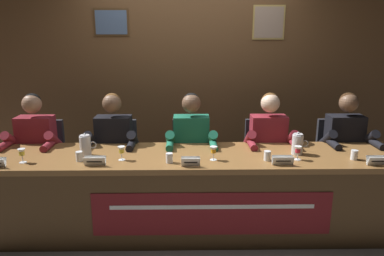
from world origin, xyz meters
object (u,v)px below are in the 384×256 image
at_px(water_pitcher_left_side, 85,145).
at_px(chair_right, 264,163).
at_px(juice_glass_left, 121,151).
at_px(nameplate_far_right, 378,161).
at_px(chair_far_right, 336,163).
at_px(chair_far_left, 44,164).
at_px(panelist_far_right, 347,144).
at_px(conference_table, 193,182).
at_px(juice_glass_far_left, 22,153).
at_px(nameplate_center, 191,162).
at_px(panelist_center, 191,145).
at_px(juice_glass_center, 214,151).
at_px(nameplate_right, 283,160).
at_px(water_cup_right, 267,156).
at_px(water_cup_center, 169,158).
at_px(chair_left, 118,164).
at_px(water_cup_far_right, 354,155).
at_px(water_cup_left, 79,157).
at_px(juice_glass_right, 298,150).
at_px(chair_center, 191,164).
at_px(water_pitcher_right_side, 297,144).
at_px(panelist_right, 269,144).
at_px(nameplate_left, 95,161).
at_px(panelist_far_left, 34,145).
at_px(panelist_left, 113,145).

bearing_deg(water_pitcher_left_side, chair_right, 18.39).
height_order(juice_glass_left, nameplate_far_right, juice_glass_left).
relative_size(chair_right, chair_far_right, 1.00).
xyz_separation_m(chair_far_left, water_pitcher_left_side, (0.63, -0.58, 0.39)).
height_order(juice_glass_left, chair_far_right, chair_far_right).
relative_size(chair_far_right, panelist_far_right, 0.74).
height_order(conference_table, nameplate_far_right, nameplate_far_right).
height_order(juice_glass_far_left, nameplate_center, juice_glass_far_left).
bearing_deg(panelist_center, juice_glass_center, -70.58).
height_order(nameplate_right, water_cup_right, water_cup_right).
height_order(conference_table, water_cup_center, water_cup_center).
xyz_separation_m(chair_left, chair_far_right, (2.38, 0.00, 0.00)).
bearing_deg(nameplate_far_right, chair_far_left, 164.45).
bearing_deg(water_cup_far_right, water_cup_left, -179.99).
bearing_deg(juice_glass_right, nameplate_right, -142.07).
bearing_deg(chair_far_right, juice_glass_left, -162.12).
distance_m(chair_far_right, nameplate_far_right, 0.94).
relative_size(conference_table, juice_glass_left, 34.39).
distance_m(chair_center, nameplate_far_right, 1.81).
height_order(chair_far_left, water_pitcher_right_side, water_pitcher_right_side).
bearing_deg(chair_far_left, nameplate_right, -19.99).
relative_size(panelist_right, water_pitcher_right_side, 5.89).
bearing_deg(chair_right, water_cup_far_right, -49.42).
bearing_deg(water_pitcher_right_side, panelist_far_right, 30.48).
bearing_deg(nameplate_left, chair_far_left, 132.44).
height_order(water_cup_right, water_pitcher_right_side, water_pitcher_right_side).
bearing_deg(chair_right, water_pitcher_right_side, -73.50).
bearing_deg(panelist_right, panelist_far_left, 180.00).
height_order(nameplate_left, chair_right, chair_right).
xyz_separation_m(chair_left, water_cup_center, (0.60, -0.78, 0.34)).
distance_m(nameplate_right, nameplate_far_right, 0.79).
height_order(panelist_center, panelist_far_right, same).
distance_m(panelist_far_left, chair_left, 0.86).
bearing_deg(panelist_right, panelist_left, 180.00).
bearing_deg(water_cup_left, nameplate_center, -8.62).
distance_m(panelist_left, water_cup_left, 0.56).
bearing_deg(chair_far_right, chair_right, 180.00).
distance_m(nameplate_right, chair_far_right, 1.24).
distance_m(panelist_far_left, water_cup_right, 2.30).
distance_m(water_cup_left, chair_center, 1.26).
bearing_deg(nameplate_center, chair_center, 88.96).
distance_m(chair_right, nameplate_far_right, 1.20).
xyz_separation_m(chair_far_right, nameplate_far_right, (-0.04, -0.87, 0.34)).
relative_size(water_cup_center, water_pitcher_left_side, 0.40).
bearing_deg(water_cup_center, chair_far_right, 23.74).
relative_size(water_cup_left, nameplate_center, 0.54).
relative_size(chair_right, panelist_far_right, 0.74).
bearing_deg(conference_table, panelist_left, 148.58).
height_order(chair_left, water_cup_right, chair_left).
relative_size(conference_table, juice_glass_right, 34.39).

